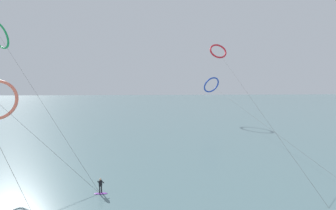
# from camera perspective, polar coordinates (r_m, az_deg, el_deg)

# --- Properties ---
(sea_water) EXTENTS (400.00, 200.00, 0.08)m
(sea_water) POSITION_cam_1_polar(r_m,az_deg,el_deg) (113.85, -3.07, -0.09)
(sea_water) COLOR slate
(sea_water) RESTS_ON ground
(surfer_violet) EXTENTS (1.40, 0.70, 1.70)m
(surfer_violet) POSITION_cam_1_polar(r_m,az_deg,el_deg) (25.39, -17.30, -19.88)
(surfer_violet) COLOR purple
(surfer_violet) RESTS_ON ground
(kite_emerald) EXTENTS (22.07, 18.51, 21.77)m
(kite_emerald) POSITION_cam_1_polar(r_m,az_deg,el_deg) (46.92, -37.86, 14.23)
(kite_emerald) COLOR #199351
(kite_emerald) RESTS_ON ground
(kite_crimson) EXTENTS (4.18, 31.26, 20.43)m
(kite_crimson) POSITION_cam_1_polar(r_m,az_deg,el_deg) (50.28, 13.06, 13.59)
(kite_crimson) COLOR red
(kite_crimson) RESTS_ON ground
(kite_cobalt) EXTENTS (5.94, 50.58, 13.52)m
(kite_cobalt) POSITION_cam_1_polar(r_m,az_deg,el_deg) (66.00, 11.36, 5.18)
(kite_cobalt) COLOR #2647B7
(kite_cobalt) RESTS_ON ground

